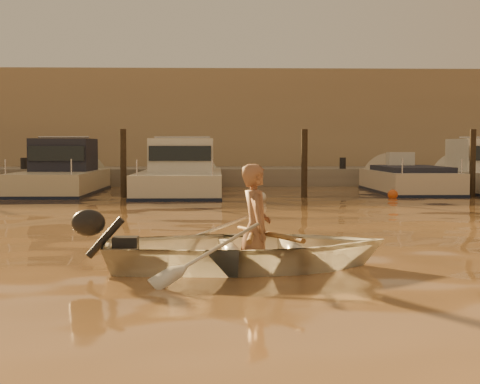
{
  "coord_description": "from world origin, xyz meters",
  "views": [
    {
      "loc": [
        -2.77,
        -7.71,
        1.49
      ],
      "look_at": [
        -2.39,
        4.23,
        0.75
      ],
      "focal_mm": 55.0,
      "sensor_mm": 36.0,
      "label": 1
    }
  ],
  "objects_px": {
    "moored_boat_3": "(408,185)",
    "person": "(256,228)",
    "dinghy": "(248,248)",
    "moored_boat_2": "(181,173)",
    "moored_boat_1": "(60,174)",
    "waterfront_building": "(276,127)"
  },
  "relations": [
    {
      "from": "moored_boat_3",
      "to": "person",
      "type": "bearing_deg",
      "value": -111.32
    },
    {
      "from": "dinghy",
      "to": "moored_boat_3",
      "type": "distance_m",
      "value": 15.89
    },
    {
      "from": "person",
      "to": "moored_boat_3",
      "type": "distance_m",
      "value": 15.85
    },
    {
      "from": "dinghy",
      "to": "moored_boat_2",
      "type": "height_order",
      "value": "moored_boat_2"
    },
    {
      "from": "moored_boat_1",
      "to": "waterfront_building",
      "type": "relative_size",
      "value": 0.15
    },
    {
      "from": "moored_boat_2",
      "to": "moored_boat_3",
      "type": "distance_m",
      "value": 7.4
    },
    {
      "from": "moored_boat_1",
      "to": "moored_boat_2",
      "type": "relative_size",
      "value": 0.81
    },
    {
      "from": "moored_boat_1",
      "to": "moored_boat_2",
      "type": "height_order",
      "value": "same"
    },
    {
      "from": "person",
      "to": "moored_boat_1",
      "type": "height_order",
      "value": "moored_boat_1"
    },
    {
      "from": "moored_boat_2",
      "to": "moored_boat_3",
      "type": "xyz_separation_m",
      "value": [
        7.39,
        0.0,
        -0.4
      ]
    },
    {
      "from": "waterfront_building",
      "to": "moored_boat_1",
      "type": "bearing_deg",
      "value": -125.31
    },
    {
      "from": "moored_boat_3",
      "to": "moored_boat_1",
      "type": "bearing_deg",
      "value": 180.0
    },
    {
      "from": "dinghy",
      "to": "moored_boat_1",
      "type": "relative_size",
      "value": 0.51
    },
    {
      "from": "moored_boat_3",
      "to": "waterfront_building",
      "type": "height_order",
      "value": "waterfront_building"
    },
    {
      "from": "dinghy",
      "to": "waterfront_building",
      "type": "bearing_deg",
      "value": -11.08
    },
    {
      "from": "moored_boat_3",
      "to": "waterfront_building",
      "type": "relative_size",
      "value": 0.14
    },
    {
      "from": "moored_boat_2",
      "to": "waterfront_building",
      "type": "xyz_separation_m",
      "value": [
        3.92,
        11.0,
        1.77
      ]
    },
    {
      "from": "dinghy",
      "to": "waterfront_building",
      "type": "distance_m",
      "value": 25.98
    },
    {
      "from": "dinghy",
      "to": "waterfront_building",
      "type": "xyz_separation_m",
      "value": [
        2.39,
        25.77,
        2.16
      ]
    },
    {
      "from": "moored_boat_3",
      "to": "dinghy",
      "type": "bearing_deg",
      "value": -111.64
    },
    {
      "from": "dinghy",
      "to": "moored_boat_1",
      "type": "distance_m",
      "value": 15.73
    },
    {
      "from": "person",
      "to": "waterfront_building",
      "type": "distance_m",
      "value": 25.94
    }
  ]
}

